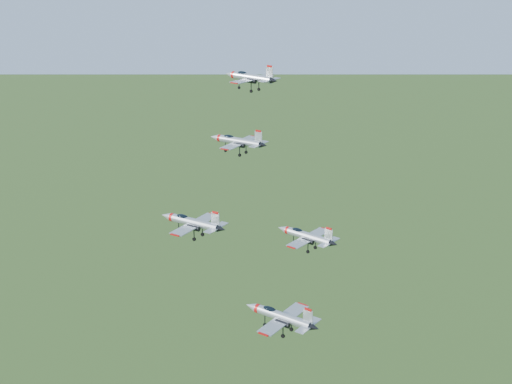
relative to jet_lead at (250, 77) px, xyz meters
The scene contains 5 objects.
jet_lead is the anchor object (origin of this frame).
jet_left_high 16.40m from the jet_lead, 61.35° to the right, with size 10.92×9.06×2.92m.
jet_right_high 38.06m from the jet_lead, 66.23° to the right, with size 10.89×9.02×2.91m.
jet_left_low 30.80m from the jet_lead, 27.40° to the right, with size 11.80×9.73×3.16m.
jet_right_low 47.23m from the jet_lead, 47.11° to the right, with size 11.99×9.86×3.21m.
Camera 1 is at (61.03, -87.77, 176.87)m, focal length 50.00 mm.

